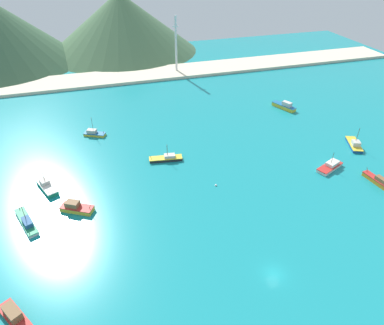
% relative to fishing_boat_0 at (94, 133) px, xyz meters
% --- Properties ---
extents(ground, '(260.00, 280.00, 0.50)m').
position_rel_fishing_boat_0_xyz_m(ground, '(30.64, -36.72, -1.03)').
color(ground, teal).
extents(fishing_boat_0, '(7.41, 5.31, 6.55)m').
position_rel_fishing_boat_0_xyz_m(fishing_boat_0, '(0.00, 0.00, 0.00)').
color(fishing_boat_0, gold).
rests_on(fishing_boat_0, ground).
extents(fishing_boat_1, '(9.26, 6.30, 5.32)m').
position_rel_fishing_boat_0_xyz_m(fishing_boat_1, '(63.04, -38.56, -0.06)').
color(fishing_boat_1, silver).
rests_on(fishing_boat_1, ground).
extents(fishing_boat_2, '(6.08, 9.03, 5.59)m').
position_rel_fishing_boat_0_xyz_m(fishing_boat_2, '(-13.36, -25.68, 0.07)').
color(fishing_boat_2, '#198466').
rests_on(fishing_boat_2, ground).
extents(fishing_boat_3, '(6.24, 9.82, 2.97)m').
position_rel_fishing_boat_0_xyz_m(fishing_boat_3, '(70.37, 0.61, 0.29)').
color(fishing_boat_3, gold).
rests_on(fishing_boat_3, ground).
extents(fishing_boat_4, '(8.31, 6.29, 2.56)m').
position_rel_fishing_boat_0_xyz_m(fishing_boat_4, '(-6.20, -36.46, 0.15)').
color(fishing_boat_4, gold).
rests_on(fishing_boat_4, ground).
extents(fishing_boat_5, '(7.73, 9.91, 2.63)m').
position_rel_fishing_boat_0_xyz_m(fishing_boat_5, '(-16.42, -63.11, 0.16)').
color(fishing_boat_5, brown).
rests_on(fishing_boat_5, ground).
extents(fishing_boat_6, '(6.26, 9.56, 6.64)m').
position_rel_fishing_boat_0_xyz_m(fishing_boat_6, '(77.56, -30.30, -0.04)').
color(fishing_boat_6, '#14478C').
rests_on(fishing_boat_6, ground).
extents(fishing_boat_7, '(6.22, 11.05, 6.38)m').
position_rel_fishing_boat_0_xyz_m(fishing_boat_7, '(-17.12, -38.08, -0.08)').
color(fishing_boat_7, silver).
rests_on(fishing_boat_7, ground).
extents(fishing_boat_8, '(3.10, 9.05, 2.50)m').
position_rel_fishing_boat_0_xyz_m(fishing_boat_8, '(70.91, -48.36, 0.08)').
color(fishing_boat_8, orange).
rests_on(fishing_boat_8, ground).
extents(fishing_boat_9, '(9.90, 3.95, 5.27)m').
position_rel_fishing_boat_0_xyz_m(fishing_boat_9, '(19.52, -21.20, -0.13)').
color(fishing_boat_9, '#232328').
rests_on(fishing_boat_9, ground).
extents(buoy_0, '(0.61, 0.61, 0.61)m').
position_rel_fishing_boat_0_xyz_m(buoy_0, '(29.28, -36.89, -0.67)').
color(buoy_0, silver).
rests_on(buoy_0, ground).
extents(beach_strip, '(247.00, 18.13, 1.20)m').
position_rel_fishing_boat_0_xyz_m(beach_strip, '(30.64, 51.07, -0.18)').
color(beach_strip, beige).
rests_on(beach_strip, ground).
extents(hill_central, '(80.99, 80.99, 30.37)m').
position_rel_fishing_boat_0_xyz_m(hill_central, '(21.90, 94.55, 14.41)').
color(hill_central, '#476B47').
rests_on(hill_central, ground).
extents(radio_tower, '(2.57, 2.05, 25.65)m').
position_rel_fishing_boat_0_xyz_m(radio_tower, '(41.22, 51.05, 12.31)').
color(radio_tower, silver).
rests_on(radio_tower, ground).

